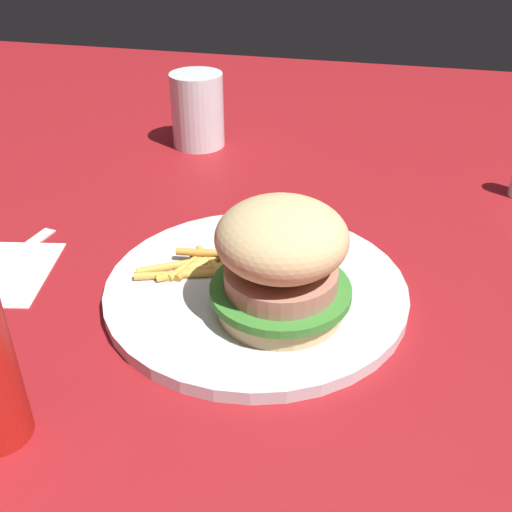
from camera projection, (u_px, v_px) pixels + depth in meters
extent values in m
plane|color=maroon|center=(276.00, 291.00, 0.56)|extent=(1.60, 1.60, 0.00)
cylinder|color=silver|center=(256.00, 290.00, 0.56)|extent=(0.27, 0.27, 0.01)
cylinder|color=tan|center=(280.00, 302.00, 0.51)|extent=(0.11, 0.11, 0.02)
cylinder|color=#387F2D|center=(280.00, 290.00, 0.51)|extent=(0.12, 0.12, 0.01)
cylinder|color=tan|center=(281.00, 277.00, 0.50)|extent=(0.09, 0.09, 0.02)
ellipsoid|color=tan|center=(282.00, 238.00, 0.48)|extent=(0.11, 0.11, 0.06)
cylinder|color=gold|center=(193.00, 265.00, 0.57)|extent=(0.02, 0.05, 0.01)
cylinder|color=#E5B251|center=(224.00, 264.00, 0.57)|extent=(0.03, 0.06, 0.01)
cylinder|color=gold|center=(181.00, 265.00, 0.57)|extent=(0.07, 0.05, 0.01)
cylinder|color=gold|center=(187.00, 266.00, 0.57)|extent=(0.02, 0.05, 0.01)
cylinder|color=#E5B251|center=(202.00, 264.00, 0.57)|extent=(0.04, 0.04, 0.01)
cylinder|color=gold|center=(181.00, 274.00, 0.56)|extent=(0.08, 0.03, 0.01)
cylinder|color=gold|center=(190.00, 272.00, 0.56)|extent=(0.06, 0.04, 0.01)
cylinder|color=gold|center=(211.00, 271.00, 0.56)|extent=(0.03, 0.05, 0.01)
cylinder|color=#E5B251|center=(218.00, 267.00, 0.57)|extent=(0.06, 0.07, 0.01)
cylinder|color=gold|center=(234.00, 255.00, 0.59)|extent=(0.08, 0.03, 0.01)
cylinder|color=gold|center=(213.00, 253.00, 0.58)|extent=(0.07, 0.02, 0.01)
cube|color=silver|center=(14.00, 254.00, 0.61)|extent=(0.03, 0.11, 0.00)
cylinder|color=silver|center=(198.00, 110.00, 0.83)|extent=(0.07, 0.07, 0.10)
cylinder|color=silver|center=(198.00, 122.00, 0.84)|extent=(0.07, 0.07, 0.07)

